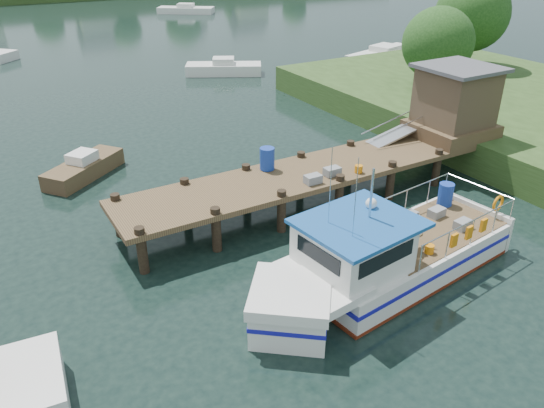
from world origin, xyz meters
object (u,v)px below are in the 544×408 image
moored_rowboat (84,168)px  moored_b (224,68)px  lobster_boat (380,260)px  moored_c (385,55)px  dock (410,127)px  moored_far (186,10)px

moored_rowboat → moored_b: (13.18, 13.45, 0.03)m
lobster_boat → moored_c: lobster_boat is taller
dock → moored_far: (11.16, 51.88, -1.80)m
moored_b → moored_c: size_ratio=0.71×
moored_rowboat → moored_c: 28.80m
dock → lobster_boat: 8.35m
lobster_boat → moored_c: size_ratio=1.24×
dock → moored_far: size_ratio=2.35×
lobster_boat → moored_b: (7.42, 25.91, -0.41)m
moored_rowboat → moored_b: bearing=38.1°
moored_rowboat → moored_far: size_ratio=0.55×
lobster_boat → moored_b: bearing=67.3°
lobster_boat → dock: bearing=34.9°
lobster_boat → moored_rowboat: 13.73m
dock → moored_rowboat: bearing=149.6°
moored_far → moored_b: 32.97m
lobster_boat → moored_rowboat: bearing=108.0°
moored_rowboat → moored_far: bearing=55.3°
moored_far → moored_c: size_ratio=0.88×
lobster_boat → moored_rowboat: size_ratio=2.58×
moored_c → moored_rowboat: bearing=-163.5°
lobster_boat → moored_c: 31.42m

